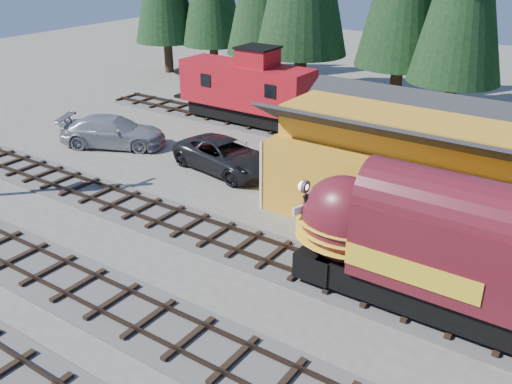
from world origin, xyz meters
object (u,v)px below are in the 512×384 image
Objects in this scene: depot at (410,158)px; caboose at (247,89)px; pickup_truck_a at (226,156)px; locomotive at (490,269)px; pickup_truck_b at (113,131)px.

caboose is at bearing 152.29° from depot.
pickup_truck_a is (3.98, -7.65, -1.58)m from caboose.
depot is at bearing 128.54° from locomotive.
caboose is at bearing 144.26° from locomotive.
depot reaches higher than pickup_truck_b.
caboose is 1.49× the size of pickup_truck_a.
caboose is 1.47× the size of pickup_truck_b.
depot reaches higher than pickup_truck_a.
caboose is 8.77m from pickup_truck_a.
caboose is 9.49m from pickup_truck_b.
depot is 2.00× the size of pickup_truck_a.
pickup_truck_a is at bearing -62.49° from caboose.
locomotive is 23.97m from caboose.
depot is 1.98× the size of pickup_truck_b.
depot reaches higher than caboose.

